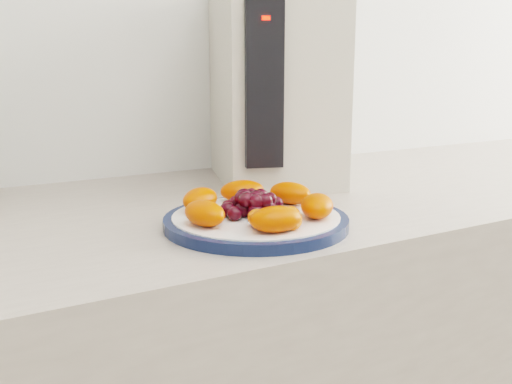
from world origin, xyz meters
TOP-DOWN VIEW (x-y plane):
  - plate_rim at (0.02, 1.05)m, footprint 0.26×0.26m
  - plate_face at (0.02, 1.05)m, footprint 0.23×0.23m
  - appliance_body at (0.22, 1.33)m, footprint 0.29×0.34m
  - appliance_panel at (0.13, 1.20)m, footprint 0.07×0.04m
  - appliance_led at (0.12, 1.19)m, footprint 0.01×0.01m
  - fruit_plate at (0.02, 1.05)m, footprint 0.22×0.22m

SIDE VIEW (x-z plane):
  - plate_rim at x=0.02m, z-range 0.90..0.91m
  - plate_face at x=0.02m, z-range 0.90..0.92m
  - fruit_plate at x=0.02m, z-range 0.91..0.95m
  - appliance_body at x=0.22m, z-range 0.90..1.27m
  - appliance_panel at x=0.13m, z-range 0.95..1.23m
  - appliance_led at x=0.12m, z-range 1.19..1.20m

